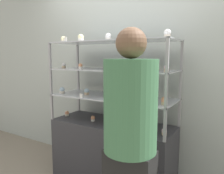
# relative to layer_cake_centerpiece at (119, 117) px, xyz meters

# --- Properties ---
(back_wall) EXTENTS (8.00, 0.05, 2.60)m
(back_wall) POSITION_rel_layer_cake_centerpiece_xyz_m (-0.05, 0.33, 0.54)
(back_wall) COLOR #A8B2AD
(back_wall) RESTS_ON ground_plane
(display_base) EXTENTS (1.38, 0.51, 0.70)m
(display_base) POSITION_rel_layer_cake_centerpiece_xyz_m (-0.05, -0.08, -0.41)
(display_base) COLOR #333338
(display_base) RESTS_ON ground_plane
(display_riser_lower) EXTENTS (1.38, 0.51, 0.30)m
(display_riser_lower) POSITION_rel_layer_cake_centerpiece_xyz_m (-0.05, -0.08, 0.22)
(display_riser_lower) COLOR #99999E
(display_riser_lower) RESTS_ON display_base
(display_riser_middle) EXTENTS (1.38, 0.51, 0.30)m
(display_riser_middle) POSITION_rel_layer_cake_centerpiece_xyz_m (-0.05, -0.08, 0.52)
(display_riser_middle) COLOR #99999E
(display_riser_middle) RESTS_ON display_riser_lower
(display_riser_upper) EXTENTS (1.38, 0.51, 0.30)m
(display_riser_upper) POSITION_rel_layer_cake_centerpiece_xyz_m (-0.05, -0.08, 0.82)
(display_riser_upper) COLOR #99999E
(display_riser_upper) RESTS_ON display_riser_middle
(layer_cake_centerpiece) EXTENTS (0.18, 0.18, 0.12)m
(layer_cake_centerpiece) POSITION_rel_layer_cake_centerpiece_xyz_m (0.00, 0.00, 0.00)
(layer_cake_centerpiece) COLOR #C66660
(layer_cake_centerpiece) RESTS_ON display_base
(sheet_cake_frosted) EXTENTS (0.20, 0.13, 0.07)m
(sheet_cake_frosted) POSITION_rel_layer_cake_centerpiece_xyz_m (0.25, -0.02, 0.58)
(sheet_cake_frosted) COLOR brown
(sheet_cake_frosted) RESTS_ON display_riser_middle
(cupcake_0) EXTENTS (0.05, 0.05, 0.06)m
(cupcake_0) POSITION_rel_layer_cake_centerpiece_xyz_m (-0.68, -0.12, -0.03)
(cupcake_0) COLOR beige
(cupcake_0) RESTS_ON display_base
(cupcake_1) EXTENTS (0.05, 0.05, 0.06)m
(cupcake_1) POSITION_rel_layer_cake_centerpiece_xyz_m (-0.27, -0.14, -0.03)
(cupcake_1) COLOR white
(cupcake_1) RESTS_ON display_base
(cupcake_2) EXTENTS (0.05, 0.05, 0.06)m
(cupcake_2) POSITION_rel_layer_cake_centerpiece_xyz_m (0.17, -0.12, -0.03)
(cupcake_2) COLOR #CCB28C
(cupcake_2) RESTS_ON display_base
(cupcake_3) EXTENTS (0.05, 0.05, 0.06)m
(cupcake_3) POSITION_rel_layer_cake_centerpiece_xyz_m (0.57, -0.16, -0.03)
(cupcake_3) COLOR #CCB28C
(cupcake_3) RESTS_ON display_base
(price_tag_0) EXTENTS (0.04, 0.00, 0.04)m
(price_tag_0) POSITION_rel_layer_cake_centerpiece_xyz_m (0.13, -0.31, -0.04)
(price_tag_0) COLOR white
(price_tag_0) RESTS_ON display_base
(cupcake_4) EXTENTS (0.06, 0.06, 0.07)m
(cupcake_4) POSITION_rel_layer_cake_centerpiece_xyz_m (-0.67, -0.21, 0.28)
(cupcake_4) COLOR beige
(cupcake_4) RESTS_ON display_riser_lower
(cupcake_5) EXTENTS (0.06, 0.06, 0.07)m
(cupcake_5) POSITION_rel_layer_cake_centerpiece_xyz_m (-0.36, -0.13, 0.28)
(cupcake_5) COLOR #CCB28C
(cupcake_5) RESTS_ON display_riser_lower
(cupcake_6) EXTENTS (0.06, 0.06, 0.07)m
(cupcake_6) POSITION_rel_layer_cake_centerpiece_xyz_m (-0.04, -0.12, 0.28)
(cupcake_6) COLOR #CCB28C
(cupcake_6) RESTS_ON display_riser_lower
(cupcake_7) EXTENTS (0.06, 0.06, 0.07)m
(cupcake_7) POSITION_rel_layer_cake_centerpiece_xyz_m (0.27, -0.17, 0.28)
(cupcake_7) COLOR beige
(cupcake_7) RESTS_ON display_riser_lower
(cupcake_8) EXTENTS (0.06, 0.06, 0.07)m
(cupcake_8) POSITION_rel_layer_cake_centerpiece_xyz_m (0.58, -0.20, 0.28)
(cupcake_8) COLOR #CCB28C
(cupcake_8) RESTS_ON display_riser_lower
(price_tag_1) EXTENTS (0.04, 0.00, 0.04)m
(price_tag_1) POSITION_rel_layer_cake_centerpiece_xyz_m (-0.29, -0.31, 0.26)
(price_tag_1) COLOR white
(price_tag_1) RESTS_ON display_riser_lower
(cupcake_9) EXTENTS (0.05, 0.05, 0.06)m
(cupcake_9) POSITION_rel_layer_cake_centerpiece_xyz_m (-0.67, -0.16, 0.57)
(cupcake_9) COLOR #CCB28C
(cupcake_9) RESTS_ON display_riser_middle
(cupcake_10) EXTENTS (0.05, 0.05, 0.06)m
(cupcake_10) POSITION_rel_layer_cake_centerpiece_xyz_m (-0.38, -0.21, 0.57)
(cupcake_10) COLOR white
(cupcake_10) RESTS_ON display_riser_middle
(cupcake_11) EXTENTS (0.05, 0.05, 0.06)m
(cupcake_11) POSITION_rel_layer_cake_centerpiece_xyz_m (-0.06, -0.18, 0.57)
(cupcake_11) COLOR #CCB28C
(cupcake_11) RESTS_ON display_riser_middle
(cupcake_12) EXTENTS (0.05, 0.05, 0.06)m
(cupcake_12) POSITION_rel_layer_cake_centerpiece_xyz_m (0.58, -0.18, 0.57)
(cupcake_12) COLOR #CCB28C
(cupcake_12) RESTS_ON display_riser_middle
(price_tag_2) EXTENTS (0.04, 0.00, 0.04)m
(price_tag_2) POSITION_rel_layer_cake_centerpiece_xyz_m (0.40, -0.31, 0.56)
(price_tag_2) COLOR white
(price_tag_2) RESTS_ON display_riser_middle
(cupcake_13) EXTENTS (0.06, 0.06, 0.08)m
(cupcake_13) POSITION_rel_layer_cake_centerpiece_xyz_m (-0.68, -0.14, 0.88)
(cupcake_13) COLOR beige
(cupcake_13) RESTS_ON display_riser_upper
(cupcake_14) EXTENTS (0.06, 0.06, 0.08)m
(cupcake_14) POSITION_rel_layer_cake_centerpiece_xyz_m (-0.36, -0.22, 0.88)
(cupcake_14) COLOR white
(cupcake_14) RESTS_ON display_riser_upper
(cupcake_15) EXTENTS (0.06, 0.06, 0.08)m
(cupcake_15) POSITION_rel_layer_cake_centerpiece_xyz_m (-0.05, -0.15, 0.88)
(cupcake_15) COLOR white
(cupcake_15) RESTS_ON display_riser_upper
(cupcake_16) EXTENTS (0.06, 0.06, 0.08)m
(cupcake_16) POSITION_rel_layer_cake_centerpiece_xyz_m (0.25, -0.16, 0.88)
(cupcake_16) COLOR white
(cupcake_16) RESTS_ON display_riser_upper
(cupcake_17) EXTENTS (0.06, 0.06, 0.08)m
(cupcake_17) POSITION_rel_layer_cake_centerpiece_xyz_m (0.58, -0.17, 0.88)
(cupcake_17) COLOR beige
(cupcake_17) RESTS_ON display_riser_upper
(price_tag_3) EXTENTS (0.04, 0.00, 0.04)m
(price_tag_3) POSITION_rel_layer_cake_centerpiece_xyz_m (-0.49, -0.31, 0.86)
(price_tag_3) COLOR white
(price_tag_3) RESTS_ON display_riser_upper
(customer_figure) EXTENTS (0.38, 0.38, 1.64)m
(customer_figure) POSITION_rel_layer_cake_centerpiece_xyz_m (0.51, -0.75, 0.11)
(customer_figure) COLOR black
(customer_figure) RESTS_ON ground_plane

